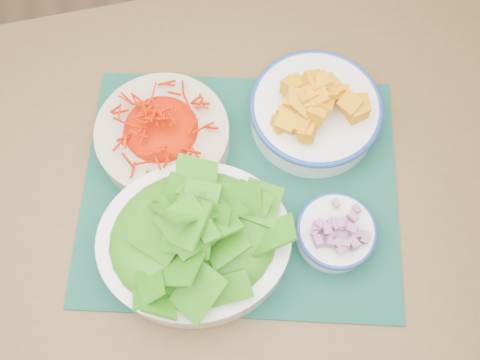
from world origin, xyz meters
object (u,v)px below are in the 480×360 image
at_px(squash_bowl, 316,106).
at_px(onion_bowl, 336,232).
at_px(placemat, 240,188).
at_px(carrot_bowl, 162,133).
at_px(lettuce_bowl, 193,237).
at_px(table, 189,225).

xyz_separation_m(squash_bowl, onion_bowl, (-0.02, -0.20, -0.02)).
bearing_deg(placemat, carrot_bowl, 150.65).
distance_m(placemat, onion_bowl, 0.17).
distance_m(carrot_bowl, lettuce_bowl, 0.19).
relative_size(placemat, squash_bowl, 2.05).
xyz_separation_m(table, carrot_bowl, (-0.01, 0.11, 0.13)).
relative_size(placemat, lettuce_bowl, 1.66).
relative_size(carrot_bowl, onion_bowl, 1.51).
bearing_deg(onion_bowl, squash_bowl, 85.73).
relative_size(table, onion_bowl, 9.26).
bearing_deg(carrot_bowl, onion_bowl, -41.27).
relative_size(table, carrot_bowl, 6.12).
bearing_deg(table, carrot_bowl, 94.20).
bearing_deg(placemat, squash_bowl, 47.21).
distance_m(table, onion_bowl, 0.27).
distance_m(table, carrot_bowl, 0.18).
distance_m(table, squash_bowl, 0.30).
distance_m(placemat, lettuce_bowl, 0.14).
height_order(placemat, squash_bowl, squash_bowl).
distance_m(carrot_bowl, squash_bowl, 0.25).
bearing_deg(lettuce_bowl, squash_bowl, 44.36).
xyz_separation_m(squash_bowl, lettuce_bowl, (-0.22, -0.18, 0.01)).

